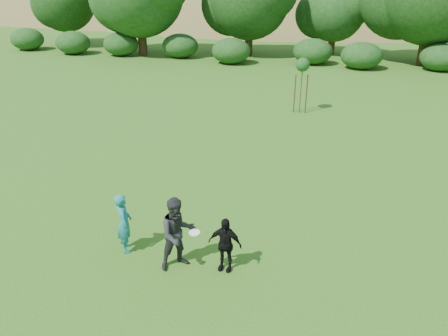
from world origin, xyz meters
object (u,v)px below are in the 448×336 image
object	(u,v)px
player_teal	(124,223)
sapling	(303,66)
player_black	(225,244)
player_grey	(178,234)

from	to	relation	value
player_teal	sapling	size ratio (longest dim) A/B	0.58
sapling	player_black	bearing A→B (deg)	-93.28
player_teal	player_black	size ratio (longest dim) A/B	1.14
sapling	player_grey	bearing A→B (deg)	-97.96
player_teal	player_black	world-z (taller)	player_teal
player_teal	player_black	distance (m)	2.77
player_teal	player_grey	distance (m)	1.65
player_black	sapling	world-z (taller)	sapling
player_teal	player_grey	bearing A→B (deg)	-132.04
player_grey	sapling	bearing A→B (deg)	43.07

